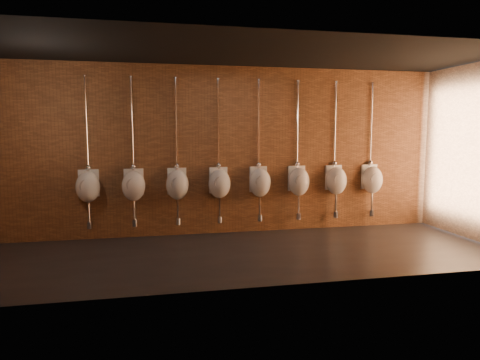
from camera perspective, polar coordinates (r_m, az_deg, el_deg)
The scene contains 10 objects.
ground at distance 7.04m, azimuth 0.84°, elevation -9.77°, with size 8.50×8.50×0.00m, color black.
room_shell at distance 6.76m, azimuth 0.86°, elevation 6.83°, with size 8.54×3.04×3.22m.
urinal_0 at distance 8.08m, azimuth -19.62°, elevation -0.81°, with size 0.47×0.42×2.72m.
urinal_1 at distance 8.01m, azimuth -14.01°, elevation -0.68°, with size 0.47×0.42×2.72m.
urinal_2 at distance 8.02m, azimuth -8.35°, elevation -0.55°, with size 0.47×0.42×2.72m.
urinal_3 at distance 8.10m, azimuth -2.76°, elevation -0.41°, with size 0.47×0.42×2.72m.
urinal_4 at distance 8.26m, azimuth 2.66°, elevation -0.28°, with size 0.47×0.42×2.72m.
urinal_5 at distance 8.49m, azimuth 7.83°, elevation -0.15°, with size 0.47×0.42×2.72m.
urinal_6 at distance 8.79m, azimuth 12.70°, elevation -0.02°, with size 0.47×0.42×2.72m.
urinal_7 at distance 9.14m, azimuth 17.21°, elevation 0.10°, with size 0.47×0.42×2.72m.
Camera 1 is at (-1.48, -6.59, 1.98)m, focal length 32.00 mm.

